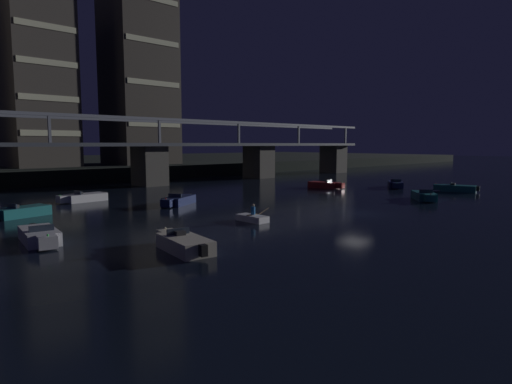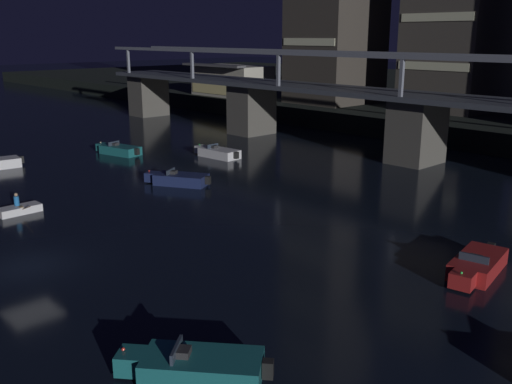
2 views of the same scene
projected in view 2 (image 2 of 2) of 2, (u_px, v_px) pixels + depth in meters
ground_plane at (28, 267)px, 27.74m from camera, size 400.00×400.00×0.00m
river_bridge at (418, 117)px, 49.35m from camera, size 90.86×6.40×9.38m
waterfront_pavilion at (231, 80)px, 84.18m from camera, size 12.40×7.40×4.70m
speedboat_near_left at (179, 179)px, 43.01m from camera, size 4.86×3.63×1.16m
speedboat_near_center at (196, 366)px, 18.68m from camera, size 4.58×4.17×1.16m
speedboat_mid_center at (218, 153)px, 52.68m from camera, size 5.23×2.16×1.16m
speedboat_mid_right at (477, 265)px, 26.90m from camera, size 2.48×5.23×1.16m
speedboat_far_left at (119, 150)px, 54.00m from camera, size 5.20×2.68×1.16m
dinghy_with_paddler at (19, 209)px, 36.03m from camera, size 2.40×2.63×1.36m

